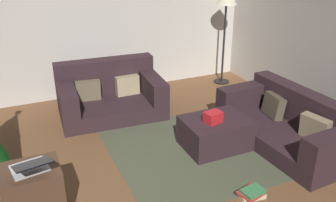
{
  "coord_description": "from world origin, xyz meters",
  "views": [
    {
      "loc": [
        -0.93,
        -2.82,
        2.48
      ],
      "look_at": [
        0.66,
        0.72,
        0.75
      ],
      "focal_mm": 39.43,
      "sensor_mm": 36.0,
      "label": 1
    }
  ],
  "objects_px": {
    "couch_left": "(109,94)",
    "ottoman": "(216,133)",
    "book_stack": "(252,193)",
    "couch_right": "(290,124)",
    "gift_box": "(213,117)",
    "tv_remote": "(212,118)",
    "side_table": "(34,195)",
    "laptop": "(30,167)",
    "corner_lamp": "(226,5)"
  },
  "relations": [
    {
      "from": "tv_remote",
      "to": "book_stack",
      "type": "bearing_deg",
      "value": -87.07
    },
    {
      "from": "couch_right",
      "to": "ottoman",
      "type": "xyz_separation_m",
      "value": [
        -0.93,
        0.3,
        -0.07
      ]
    },
    {
      "from": "couch_right",
      "to": "laptop",
      "type": "xyz_separation_m",
      "value": [
        -3.16,
        -0.25,
        0.38
      ]
    },
    {
      "from": "tv_remote",
      "to": "laptop",
      "type": "height_order",
      "value": "laptop"
    },
    {
      "from": "couch_right",
      "to": "tv_remote",
      "type": "distance_m",
      "value": 1.03
    },
    {
      "from": "couch_right",
      "to": "book_stack",
      "type": "bearing_deg",
      "value": 120.9
    },
    {
      "from": "tv_remote",
      "to": "corner_lamp",
      "type": "bearing_deg",
      "value": 65.6
    },
    {
      "from": "gift_box",
      "to": "side_table",
      "type": "xyz_separation_m",
      "value": [
        -2.17,
        -0.44,
        -0.17
      ]
    },
    {
      "from": "laptop",
      "to": "ottoman",
      "type": "bearing_deg",
      "value": 13.77
    },
    {
      "from": "gift_box",
      "to": "corner_lamp",
      "type": "height_order",
      "value": "corner_lamp"
    },
    {
      "from": "ottoman",
      "to": "book_stack",
      "type": "distance_m",
      "value": 1.08
    },
    {
      "from": "tv_remote",
      "to": "side_table",
      "type": "distance_m",
      "value": 2.27
    },
    {
      "from": "gift_box",
      "to": "couch_left",
      "type": "bearing_deg",
      "value": 118.23
    },
    {
      "from": "couch_left",
      "to": "laptop",
      "type": "relative_size",
      "value": 3.39
    },
    {
      "from": "gift_box",
      "to": "laptop",
      "type": "xyz_separation_m",
      "value": [
        -2.16,
        -0.5,
        0.18
      ]
    },
    {
      "from": "couch_left",
      "to": "couch_right",
      "type": "distance_m",
      "value": 2.64
    },
    {
      "from": "ottoman",
      "to": "tv_remote",
      "type": "height_order",
      "value": "tv_remote"
    },
    {
      "from": "ottoman",
      "to": "side_table",
      "type": "distance_m",
      "value": 2.3
    },
    {
      "from": "gift_box",
      "to": "tv_remote",
      "type": "distance_m",
      "value": 0.12
    },
    {
      "from": "laptop",
      "to": "book_stack",
      "type": "relative_size",
      "value": 1.56
    },
    {
      "from": "book_stack",
      "to": "corner_lamp",
      "type": "height_order",
      "value": "corner_lamp"
    },
    {
      "from": "laptop",
      "to": "book_stack",
      "type": "bearing_deg",
      "value": -13.8
    },
    {
      "from": "gift_box",
      "to": "side_table",
      "type": "height_order",
      "value": "side_table"
    },
    {
      "from": "side_table",
      "to": "corner_lamp",
      "type": "xyz_separation_m",
      "value": [
        3.54,
        2.43,
        1.13
      ]
    },
    {
      "from": "couch_right",
      "to": "book_stack",
      "type": "xyz_separation_m",
      "value": [
        -1.11,
        -0.75,
        -0.21
      ]
    },
    {
      "from": "couch_left",
      "to": "gift_box",
      "type": "xyz_separation_m",
      "value": [
        0.87,
        -1.61,
        0.17
      ]
    },
    {
      "from": "gift_box",
      "to": "laptop",
      "type": "height_order",
      "value": "laptop"
    },
    {
      "from": "couch_left",
      "to": "ottoman",
      "type": "bearing_deg",
      "value": 124.89
    },
    {
      "from": "gift_box",
      "to": "book_stack",
      "type": "bearing_deg",
      "value": -96.03
    },
    {
      "from": "couch_right",
      "to": "tv_remote",
      "type": "xyz_separation_m",
      "value": [
        -0.97,
        0.34,
        0.13
      ]
    },
    {
      "from": "side_table",
      "to": "corner_lamp",
      "type": "relative_size",
      "value": 0.35
    },
    {
      "from": "side_table",
      "to": "book_stack",
      "type": "xyz_separation_m",
      "value": [
        2.06,
        -0.56,
        -0.24
      ]
    },
    {
      "from": "ottoman",
      "to": "corner_lamp",
      "type": "distance_m",
      "value": 2.64
    },
    {
      "from": "couch_left",
      "to": "gift_box",
      "type": "bearing_deg",
      "value": 121.92
    },
    {
      "from": "ottoman",
      "to": "book_stack",
      "type": "height_order",
      "value": "ottoman"
    },
    {
      "from": "couch_left",
      "to": "tv_remote",
      "type": "bearing_deg",
      "value": 124.56
    },
    {
      "from": "corner_lamp",
      "to": "laptop",
      "type": "bearing_deg",
      "value": -144.81
    },
    {
      "from": "couch_right",
      "to": "laptop",
      "type": "bearing_deg",
      "value": 91.39
    },
    {
      "from": "side_table",
      "to": "book_stack",
      "type": "height_order",
      "value": "side_table"
    },
    {
      "from": "couch_right",
      "to": "laptop",
      "type": "distance_m",
      "value": 3.2
    },
    {
      "from": "tv_remote",
      "to": "laptop",
      "type": "bearing_deg",
      "value": -154.29
    },
    {
      "from": "couch_left",
      "to": "couch_right",
      "type": "relative_size",
      "value": 0.84
    },
    {
      "from": "ottoman",
      "to": "tv_remote",
      "type": "relative_size",
      "value": 5.15
    },
    {
      "from": "gift_box",
      "to": "tv_remote",
      "type": "height_order",
      "value": "gift_box"
    },
    {
      "from": "book_stack",
      "to": "couch_right",
      "type": "bearing_deg",
      "value": 33.98
    },
    {
      "from": "gift_box",
      "to": "corner_lamp",
      "type": "bearing_deg",
      "value": 55.36
    },
    {
      "from": "couch_left",
      "to": "laptop",
      "type": "distance_m",
      "value": 2.5
    },
    {
      "from": "couch_left",
      "to": "tv_remote",
      "type": "distance_m",
      "value": 1.77
    },
    {
      "from": "ottoman",
      "to": "gift_box",
      "type": "distance_m",
      "value": 0.28
    },
    {
      "from": "gift_box",
      "to": "tv_remote",
      "type": "relative_size",
      "value": 1.27
    }
  ]
}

